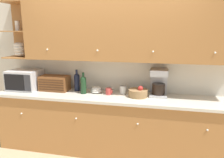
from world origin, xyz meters
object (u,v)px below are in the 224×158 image
Objects in this scene: microwave at (25,80)px; second_wine_bottle at (83,84)px; wine_bottle at (77,81)px; bowl_stack_on_counter at (96,90)px; storage_canister at (123,90)px; coffee_maker at (159,82)px; fruit_basket at (138,93)px; mug at (109,91)px; bread_box at (55,83)px.

second_wine_bottle reaches higher than microwave.
microwave is 1.42× the size of wine_bottle.
storage_canister is at bearing 3.99° from bowl_stack_on_counter.
coffee_maker is at bearing 0.75° from wine_bottle.
second_wine_bottle is 0.84m from fruit_basket.
mug is (1.40, 0.00, -0.11)m from microwave.
bread_box is at bearing 177.05° from mug.
coffee_maker is (2.13, 0.12, 0.04)m from microwave.
bread_box reaches higher than mug.
coffee_maker is (1.27, 0.02, 0.05)m from wine_bottle.
bread_box is 1.39× the size of second_wine_bottle.
bread_box is 3.54× the size of storage_canister.
second_wine_bottle is (0.51, -0.07, 0.03)m from bread_box.
bread_box is at bearing -179.03° from bowl_stack_on_counter.
bowl_stack_on_counter is 0.96m from coffee_maker.
mug is (0.21, -0.06, 0.00)m from bowl_stack_on_counter.
wine_bottle reaches higher than storage_canister.
bowl_stack_on_counter is 0.42m from storage_canister.
coffee_maker reaches higher than second_wine_bottle.
wine_bottle is 2.66× the size of storage_canister.
fruit_basket is (0.99, -0.12, -0.10)m from wine_bottle.
mug is at bearing -170.91° from coffee_maker.
mug is 0.80× the size of storage_canister.
mug is 0.26× the size of coffee_maker.
storage_canister is at bearing 156.09° from fruit_basket.
wine_bottle is at bearing 169.60° from mug.
fruit_basket is (0.44, -0.02, 0.01)m from mug.
bowl_stack_on_counter is at bearing -176.45° from coffee_maker.
fruit_basket is 0.35m from coffee_maker.
bowl_stack_on_counter is 0.64× the size of fruit_basket.
bread_box is 1.63m from coffee_maker.
bowl_stack_on_counter is (0.69, 0.01, -0.07)m from bread_box.
microwave reaches higher than mug.
bread_box is 1.33× the size of wine_bottle.
bread_box is 0.69m from bowl_stack_on_counter.
second_wine_bottle reaches higher than bread_box.
mug is 0.75m from coffee_maker.
mug is at bearing 0.09° from microwave.
second_wine_bottle is at bearing -172.60° from coffee_maker.
coffee_maker is at bearing 2.46° from bread_box.
wine_bottle is 1.92× the size of bowl_stack_on_counter.
microwave reaches higher than bowl_stack_on_counter.
microwave is 1.41m from mug.
wine_bottle is 1.27m from coffee_maker.
microwave is 2.72× the size of bowl_stack_on_counter.
fruit_basket is at bearing -6.57° from bowl_stack_on_counter.
wine_bottle is 0.56m from mug.
wine_bottle is 0.75m from storage_canister.
fruit_basket is (1.34, -0.06, -0.06)m from bread_box.
wine_bottle reaches higher than mug.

